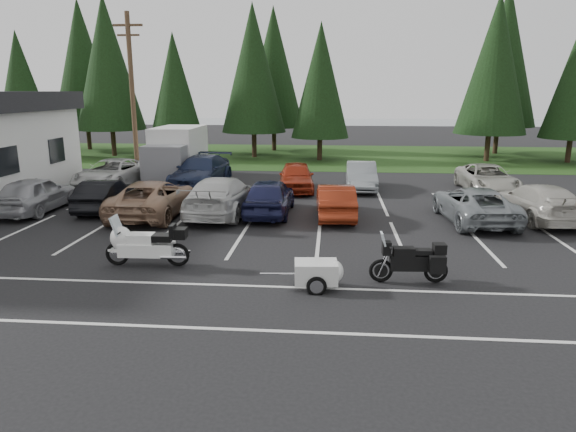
% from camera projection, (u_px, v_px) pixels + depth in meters
% --- Properties ---
extents(ground, '(120.00, 120.00, 0.00)m').
position_uv_depth(ground, '(302.00, 247.00, 16.59)').
color(ground, black).
rests_on(ground, ground).
extents(grass_strip, '(80.00, 16.00, 0.01)m').
position_uv_depth(grass_strip, '(320.00, 156.00, 39.82)').
color(grass_strip, '#1E3D13').
rests_on(grass_strip, ground).
extents(lake_water, '(70.00, 50.00, 0.02)m').
position_uv_depth(lake_water, '(355.00, 128.00, 69.49)').
color(lake_water, gray).
rests_on(lake_water, ground).
extents(utility_pole, '(1.60, 0.26, 9.00)m').
position_uv_depth(utility_pole, '(133.00, 95.00, 27.92)').
color(utility_pole, '#473321').
rests_on(utility_pole, ground).
extents(box_truck, '(2.40, 5.60, 2.90)m').
position_uv_depth(box_truck, '(174.00, 154.00, 29.01)').
color(box_truck, silver).
rests_on(box_truck, ground).
extents(stall_markings, '(32.00, 16.00, 0.01)m').
position_uv_depth(stall_markings, '(305.00, 231.00, 18.53)').
color(stall_markings, silver).
rests_on(stall_markings, ground).
extents(conifer_1, '(3.96, 3.96, 9.22)m').
position_uv_depth(conifer_1, '(21.00, 84.00, 37.65)').
color(conifer_1, '#332316').
rests_on(conifer_1, ground).
extents(conifer_2, '(5.10, 5.10, 11.89)m').
position_uv_depth(conifer_2, '(107.00, 63.00, 38.33)').
color(conifer_2, '#332316').
rests_on(conifer_2, ground).
extents(conifer_3, '(3.87, 3.87, 9.02)m').
position_uv_depth(conifer_3, '(175.00, 86.00, 36.92)').
color(conifer_3, '#332316').
rests_on(conifer_3, ground).
extents(conifer_4, '(4.80, 4.80, 11.17)m').
position_uv_depth(conifer_4, '(253.00, 68.00, 37.62)').
color(conifer_4, '#332316').
rests_on(conifer_4, ground).
extents(conifer_5, '(4.14, 4.14, 9.63)m').
position_uv_depth(conifer_5, '(321.00, 81.00, 36.16)').
color(conifer_5, '#332316').
rests_on(conifer_5, ground).
extents(conifer_6, '(4.93, 4.93, 11.48)m').
position_uv_depth(conifer_6, '(495.00, 64.00, 35.39)').
color(conifer_6, '#332316').
rests_on(conifer_6, ground).
extents(conifer_back_a, '(5.28, 5.28, 12.30)m').
position_uv_depth(conifer_back_a, '(82.00, 63.00, 42.67)').
color(conifer_back_a, '#332316').
rests_on(conifer_back_a, ground).
extents(conifer_back_b, '(4.97, 4.97, 11.58)m').
position_uv_depth(conifer_back_b, '(274.00, 68.00, 41.93)').
color(conifer_back_b, '#332316').
rests_on(conifer_back_b, ground).
extents(conifer_back_c, '(5.50, 5.50, 12.81)m').
position_uv_depth(conifer_back_c, '(504.00, 57.00, 39.59)').
color(conifer_back_c, '#332316').
rests_on(conifer_back_c, ground).
extents(car_near_0, '(1.83, 4.46, 1.51)m').
position_uv_depth(car_near_0, '(35.00, 194.00, 21.26)').
color(car_near_0, '#A0A0A4').
rests_on(car_near_0, ground).
extents(car_near_1, '(1.73, 4.11, 1.32)m').
position_uv_depth(car_near_1, '(104.00, 195.00, 21.62)').
color(car_near_1, black).
rests_on(car_near_1, ground).
extents(car_near_2, '(2.44, 5.25, 1.46)m').
position_uv_depth(car_near_2, '(153.00, 198.00, 20.63)').
color(car_near_2, '#987358').
rests_on(car_near_2, ground).
extents(car_near_3, '(2.50, 5.49, 1.56)m').
position_uv_depth(car_near_3, '(222.00, 196.00, 20.81)').
color(car_near_3, '#B8B9B6').
rests_on(car_near_3, ground).
extents(car_near_4, '(1.86, 4.45, 1.51)m').
position_uv_depth(car_near_4, '(269.00, 197.00, 20.81)').
color(car_near_4, '#191C3F').
rests_on(car_near_4, ground).
extents(car_near_5, '(1.64, 4.15, 1.34)m').
position_uv_depth(car_near_5, '(335.00, 201.00, 20.37)').
color(car_near_5, maroon).
rests_on(car_near_5, ground).
extents(car_near_6, '(2.61, 5.05, 1.36)m').
position_uv_depth(car_near_6, '(474.00, 204.00, 19.70)').
color(car_near_6, gray).
rests_on(car_near_6, ground).
extents(car_near_7, '(2.46, 5.07, 1.42)m').
position_uv_depth(car_near_7, '(538.00, 202.00, 19.97)').
color(car_near_7, '#B9B5AA').
rests_on(car_near_7, ground).
extents(car_far_0, '(2.87, 5.39, 1.44)m').
position_uv_depth(car_far_0, '(112.00, 173.00, 26.85)').
color(car_far_0, silver).
rests_on(car_far_0, ground).
extents(car_far_1, '(2.67, 5.67, 1.60)m').
position_uv_depth(car_far_1, '(201.00, 172.00, 26.95)').
color(car_far_1, '#19223E').
rests_on(car_far_1, ground).
extents(car_far_2, '(2.04, 4.32, 1.43)m').
position_uv_depth(car_far_2, '(296.00, 177.00, 25.89)').
color(car_far_2, '#9D2A13').
rests_on(car_far_2, ground).
extents(car_far_3, '(1.47, 4.20, 1.38)m').
position_uv_depth(car_far_3, '(361.00, 176.00, 26.20)').
color(car_far_3, gray).
rests_on(car_far_3, ground).
extents(car_far_4, '(2.31, 4.90, 1.36)m').
position_uv_depth(car_far_4, '(487.00, 179.00, 25.50)').
color(car_far_4, '#AAA89C').
rests_on(car_far_4, ground).
extents(touring_motorcycle, '(2.73, 0.93, 1.50)m').
position_uv_depth(touring_motorcycle, '(146.00, 241.00, 14.68)').
color(touring_motorcycle, white).
rests_on(touring_motorcycle, ground).
extents(cargo_trailer, '(1.64, 1.01, 0.73)m').
position_uv_depth(cargo_trailer, '(316.00, 275.00, 13.07)').
color(cargo_trailer, silver).
rests_on(cargo_trailer, ground).
extents(adventure_motorcycle, '(2.32, 0.92, 1.39)m').
position_uv_depth(adventure_motorcycle, '(409.00, 257.00, 13.41)').
color(adventure_motorcycle, black).
rests_on(adventure_motorcycle, ground).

